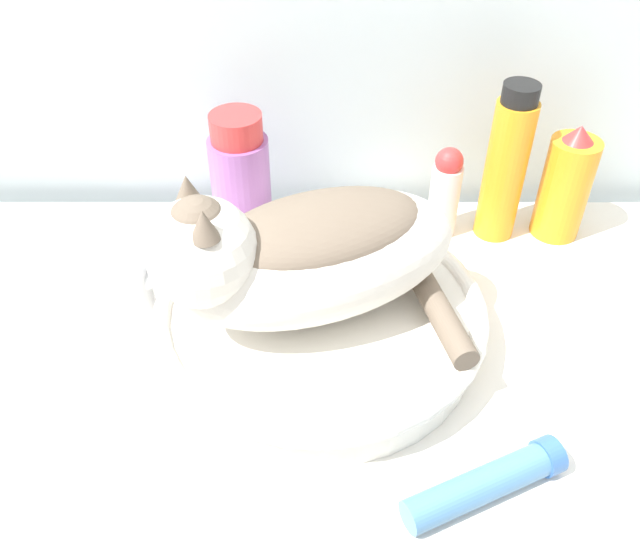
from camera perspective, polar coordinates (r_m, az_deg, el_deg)
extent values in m
cube|color=white|center=(1.16, -0.83, -20.33)|extent=(1.09, 0.53, 0.89)
cylinder|color=white|center=(0.78, 0.00, -4.06)|extent=(0.35, 0.35, 0.05)
torus|color=white|center=(0.76, 0.00, -2.80)|extent=(0.37, 0.37, 0.02)
ellipsoid|color=silver|center=(0.71, 0.00, 1.47)|extent=(0.34, 0.26, 0.13)
ellipsoid|color=#6B5B4C|center=(0.69, 0.00, 3.70)|extent=(0.26, 0.20, 0.06)
sphere|color=silver|center=(0.66, -9.92, 1.87)|extent=(0.11, 0.11, 0.11)
sphere|color=#6B5B4C|center=(0.64, -10.23, 3.97)|extent=(0.06, 0.06, 0.06)
cone|color=#6B5B4C|center=(0.65, -11.13, 7.07)|extent=(0.03, 0.03, 0.03)
cone|color=#6B5B4C|center=(0.60, -9.78, 4.17)|extent=(0.03, 0.03, 0.03)
cylinder|color=#6B5B4C|center=(0.74, 9.76, -2.62)|extent=(0.07, 0.17, 0.03)
cylinder|color=silver|center=(0.83, -15.17, -2.16)|extent=(0.04, 0.04, 0.05)
cylinder|color=silver|center=(0.77, -12.17, 0.45)|extent=(0.12, 0.04, 0.08)
cylinder|color=silver|center=(0.80, -15.76, 0.38)|extent=(0.05, 0.05, 0.05)
cylinder|color=#93569E|center=(0.91, -6.65, 7.24)|extent=(0.08, 0.08, 0.14)
cylinder|color=red|center=(0.87, -7.10, 12.16)|extent=(0.07, 0.07, 0.04)
cylinder|color=orange|center=(0.96, 19.88, 6.83)|extent=(0.07, 0.07, 0.14)
cone|color=red|center=(0.92, 21.03, 11.03)|extent=(0.04, 0.04, 0.02)
cylinder|color=orange|center=(0.92, 15.27, 8.36)|extent=(0.05, 0.05, 0.19)
cylinder|color=black|center=(0.87, 16.54, 14.40)|extent=(0.05, 0.05, 0.02)
cylinder|color=silver|center=(0.93, 10.36, 6.15)|extent=(0.04, 0.04, 0.10)
sphere|color=red|center=(0.90, 10.82, 9.34)|extent=(0.04, 0.04, 0.04)
cylinder|color=#4C7FB2|center=(0.67, 13.00, -17.11)|extent=(0.15, 0.09, 0.03)
cylinder|color=#3866AD|center=(0.71, 18.61, -14.28)|extent=(0.03, 0.04, 0.04)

